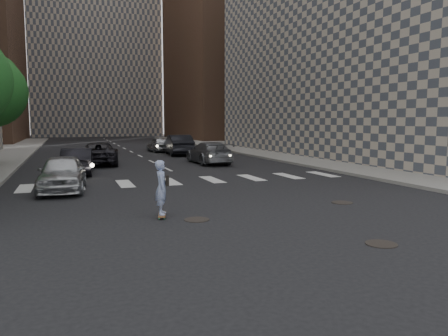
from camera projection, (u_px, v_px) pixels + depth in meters
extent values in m
plane|color=black|center=(281.00, 224.00, 11.64)|extent=(160.00, 160.00, 0.00)
cube|color=gray|center=(328.00, 154.00, 35.22)|extent=(13.00, 80.00, 0.15)
cube|color=#ADA08E|center=(387.00, 14.00, 33.98)|extent=(15.00, 33.00, 22.00)
cube|color=black|center=(337.00, 132.00, 28.29)|extent=(0.30, 18.00, 4.00)
cube|color=brown|center=(236.00, 22.00, 67.89)|extent=(18.00, 24.00, 36.00)
cube|color=#ADA08E|center=(92.00, 7.00, 82.06)|extent=(22.00, 20.00, 48.00)
cylinder|color=black|center=(381.00, 244.00, 9.71)|extent=(0.70, 0.70, 0.02)
cylinder|color=black|center=(197.00, 220.00, 12.09)|extent=(0.70, 0.70, 0.02)
cylinder|color=black|center=(342.00, 203.00, 14.62)|extent=(0.70, 0.70, 0.02)
cube|color=brown|center=(162.00, 214.00, 12.44)|extent=(0.38, 0.85, 0.02)
cylinder|color=#38B777|center=(159.00, 219.00, 12.15)|extent=(0.04, 0.06, 0.05)
cylinder|color=#38B777|center=(164.00, 218.00, 12.16)|extent=(0.04, 0.06, 0.05)
cylinder|color=#38B777|center=(160.00, 214.00, 12.72)|extent=(0.04, 0.06, 0.05)
cylinder|color=#38B777|center=(165.00, 214.00, 12.74)|extent=(0.04, 0.06, 0.05)
imported|color=#8690C3|center=(162.00, 187.00, 12.35)|extent=(0.49, 0.63, 1.55)
cube|color=black|center=(167.00, 180.00, 12.40)|extent=(0.15, 0.27, 0.29)
imported|color=#AEB1B5|center=(62.00, 173.00, 16.99)|extent=(1.99, 4.28, 1.42)
imported|color=black|center=(78.00, 161.00, 22.40)|extent=(1.74, 4.25, 1.37)
imported|color=slate|center=(209.00, 153.00, 27.96)|extent=(2.01, 4.85, 1.40)
imported|color=black|center=(99.00, 154.00, 27.24)|extent=(2.83, 5.24, 1.40)
imported|color=#ABAEB3|center=(159.00, 144.00, 38.55)|extent=(1.82, 3.99, 1.32)
imported|color=black|center=(178.00, 145.00, 35.05)|extent=(2.03, 5.03, 1.62)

